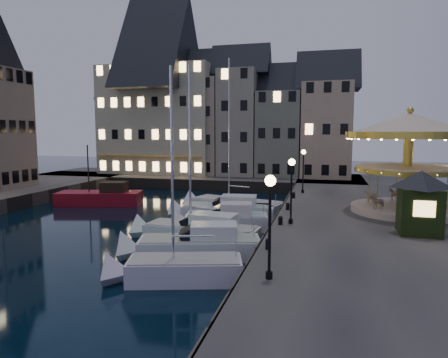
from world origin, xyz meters
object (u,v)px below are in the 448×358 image
(bollard_b, at_px, (280,220))
(carousel, at_px, (409,144))
(streetlamp_c, at_px, (303,165))
(motorboat_b, at_px, (192,246))
(red_fishing_boat, at_px, (101,198))
(bollard_c, at_px, (288,206))
(streetlamp_a, at_px, (270,212))
(bollard_d, at_px, (294,195))
(motorboat_d, at_px, (221,220))
(motorboat_e, at_px, (223,211))
(streetlamp_b, at_px, (291,182))
(motorboat_f, at_px, (231,206))
(ticket_kiosk, at_px, (421,191))
(motorboat_a, at_px, (173,271))
(bollard_a, at_px, (268,243))
(motorboat_c, at_px, (195,232))

(bollard_b, distance_m, carousel, 11.43)
(streetlamp_c, relative_size, motorboat_b, 0.52)
(red_fishing_boat, relative_size, carousel, 0.97)
(bollard_c, bearing_deg, motorboat_b, -117.41)
(streetlamp_a, distance_m, bollard_d, 20.15)
(motorboat_d, bearing_deg, red_fishing_boat, 154.79)
(red_fishing_boat, bearing_deg, motorboat_e, -13.13)
(streetlamp_b, height_order, bollard_d, streetlamp_b)
(motorboat_f, bearing_deg, bollard_d, 8.25)
(streetlamp_c, relative_size, ticket_kiosk, 1.00)
(motorboat_a, bearing_deg, carousel, 47.37)
(streetlamp_c, distance_m, motorboat_f, 8.22)
(bollard_c, bearing_deg, streetlamp_b, -82.41)
(motorboat_b, distance_m, motorboat_d, 7.00)
(bollard_b, xyz_separation_m, ticket_kiosk, (7.97, -0.25, 2.17))
(bollard_a, height_order, bollard_b, same)
(streetlamp_b, height_order, bollard_a, streetlamp_b)
(bollard_c, height_order, motorboat_c, motorboat_c)
(motorboat_a, bearing_deg, motorboat_b, 94.69)
(bollard_a, relative_size, motorboat_c, 0.05)
(streetlamp_c, distance_m, red_fishing_boat, 20.00)
(bollard_d, bearing_deg, bollard_a, -90.00)
(streetlamp_c, xyz_separation_m, motorboat_c, (-6.04, -14.66, -3.34))
(motorboat_a, bearing_deg, motorboat_f, 94.04)
(streetlamp_a, distance_m, carousel, 17.64)
(bollard_a, relative_size, bollard_c, 1.00)
(red_fishing_boat, height_order, ticket_kiosk, red_fishing_boat)
(ticket_kiosk, bearing_deg, streetlamp_a, -128.56)
(ticket_kiosk, bearing_deg, carousel, 86.22)
(streetlamp_b, bearing_deg, bollard_a, -95.71)
(bollard_d, relative_size, red_fishing_boat, 0.07)
(bollard_a, distance_m, ticket_kiosk, 9.79)
(motorboat_d, distance_m, ticket_kiosk, 13.52)
(bollard_a, bearing_deg, motorboat_c, 138.35)
(bollard_d, relative_size, motorboat_a, 0.05)
(motorboat_a, xyz_separation_m, motorboat_d, (-0.46, 10.77, 0.10))
(bollard_c, height_order, motorboat_f, motorboat_f)
(streetlamp_c, bearing_deg, streetlamp_b, -90.00)
(streetlamp_a, height_order, bollard_d, streetlamp_a)
(motorboat_e, distance_m, carousel, 14.97)
(bollard_a, relative_size, motorboat_b, 0.07)
(bollard_c, height_order, red_fishing_boat, red_fishing_boat)
(bollard_b, bearing_deg, bollard_c, 90.00)
(ticket_kiosk, bearing_deg, bollard_a, -146.65)
(motorboat_b, bearing_deg, motorboat_a, -85.31)
(streetlamp_b, xyz_separation_m, motorboat_b, (-5.17, -4.32, -3.38))
(motorboat_a, distance_m, motorboat_c, 7.03)
(streetlamp_c, relative_size, motorboat_d, 0.59)
(motorboat_f, relative_size, ticket_kiosk, 3.02)
(streetlamp_a, relative_size, streetlamp_c, 1.00)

